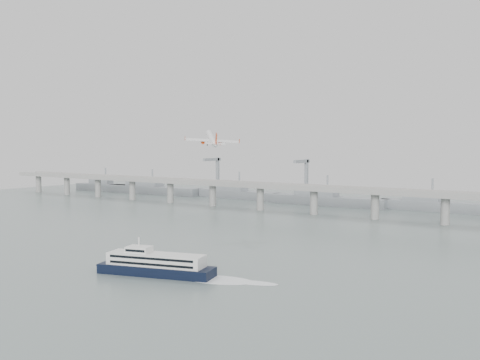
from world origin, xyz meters
The scene contains 5 objects.
ground centered at (0.00, 0.00, 0.00)m, with size 900.00×900.00×0.00m, color slate.
bridge centered at (-1.15, 200.00, 17.65)m, with size 800.00×22.00×23.90m.
distant_fleet centered at (-155.36, 265.08, 6.22)m, with size 453.00×60.90×40.00m.
ferry centered at (8.49, -19.67, 4.28)m, with size 81.81×31.68×15.77m.
airliner centered at (-44.13, 87.63, 58.28)m, with size 30.47×30.14×13.21m.
Camera 1 is at (171.62, -192.39, 55.93)m, focal length 42.00 mm.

